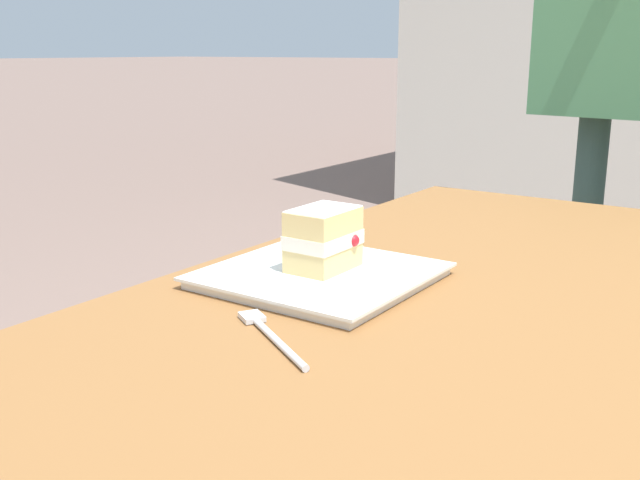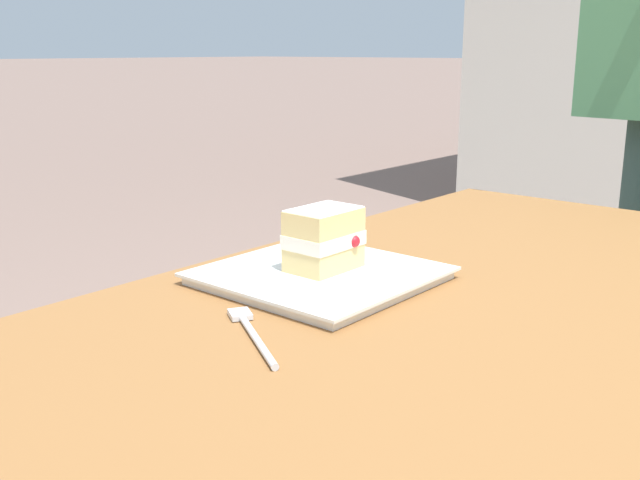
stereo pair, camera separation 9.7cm
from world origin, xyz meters
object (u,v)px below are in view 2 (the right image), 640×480
dessert_plate (320,276)px  dessert_fork (252,332)px  patio_table (536,384)px  cake_slice (324,239)px

dessert_plate → dessert_fork: 0.20m
dessert_fork → dessert_plate: bearing=19.4°
patio_table → dessert_plate: (-0.08, 0.28, 0.10)m
patio_table → dessert_plate: size_ratio=4.86×
cake_slice → dessert_fork: cake_slice is taller
patio_table → dessert_fork: 0.35m
patio_table → cake_slice: size_ratio=13.64×
dessert_plate → cake_slice: size_ratio=2.80×
patio_table → dessert_fork: size_ratio=8.50×
dessert_plate → cake_slice: bearing=-0.6°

